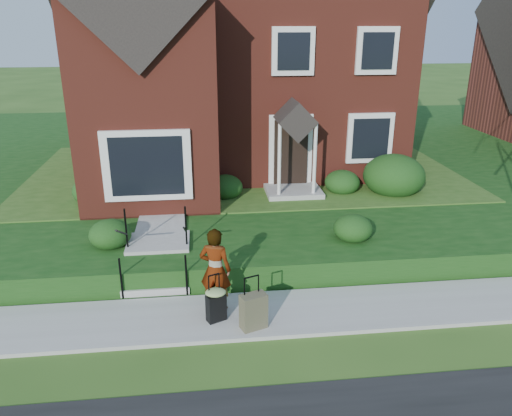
{
  "coord_description": "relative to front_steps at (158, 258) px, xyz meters",
  "views": [
    {
      "loc": [
        -1.47,
        -8.27,
        5.36
      ],
      "look_at": [
        -0.29,
        2.0,
        1.5
      ],
      "focal_mm": 35.0,
      "sensor_mm": 36.0,
      "label": 1
    }
  ],
  "objects": [
    {
      "name": "walkway",
      "position": [
        0.0,
        3.16,
        0.16
      ],
      "size": [
        1.2,
        6.0,
        0.06
      ],
      "primitive_type": "cube",
      "color": "#9E9B93",
      "rests_on": "terrace"
    },
    {
      "name": "main_house",
      "position": [
        2.29,
        7.76,
        4.79
      ],
      "size": [
        10.4,
        10.2,
        9.4
      ],
      "color": "maroon",
      "rests_on": "terrace"
    },
    {
      "name": "terrace",
      "position": [
        6.5,
        9.06,
        -0.17
      ],
      "size": [
        44.0,
        20.0,
        0.6
      ],
      "primitive_type": "cube",
      "color": "#123B10",
      "rests_on": "ground"
    },
    {
      "name": "front_steps",
      "position": [
        0.0,
        0.0,
        0.0
      ],
      "size": [
        1.4,
        2.02,
        1.5
      ],
      "color": "#9E9B93",
      "rests_on": "ground"
    },
    {
      "name": "foundation_shrubs",
      "position": [
        3.96,
        3.08,
        0.63
      ],
      "size": [
        10.16,
        4.56,
        1.27
      ],
      "color": "#173610",
      "rests_on": "terrace"
    },
    {
      "name": "sidewalk",
      "position": [
        2.5,
        -1.84,
        -0.43
      ],
      "size": [
        60.0,
        1.6,
        0.08
      ],
      "primitive_type": "cube",
      "color": "#9E9B93",
      "rests_on": "ground"
    },
    {
      "name": "suitcase_black",
      "position": [
        1.21,
        -2.0,
        -0.03
      ],
      "size": [
        0.49,
        0.45,
        0.95
      ],
      "rotation": [
        0.0,
        0.0,
        0.43
      ],
      "color": "black",
      "rests_on": "sidewalk"
    },
    {
      "name": "suitcase_olive",
      "position": [
        1.88,
        -2.32,
        -0.05
      ],
      "size": [
        0.53,
        0.41,
        1.02
      ],
      "rotation": [
        0.0,
        0.0,
        0.36
      ],
      "color": "brown",
      "rests_on": "sidewalk"
    },
    {
      "name": "ground",
      "position": [
        2.5,
        -1.84,
        -0.47
      ],
      "size": [
        120.0,
        120.0,
        0.0
      ],
      "primitive_type": "plane",
      "color": "#2D5119",
      "rests_on": "ground"
    },
    {
      "name": "woman",
      "position": [
        1.23,
        -1.58,
        0.45
      ],
      "size": [
        0.71,
        0.58,
        1.69
      ],
      "primitive_type": "imported",
      "rotation": [
        0.0,
        0.0,
        2.81
      ],
      "color": "#999999",
      "rests_on": "sidewalk"
    }
  ]
}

